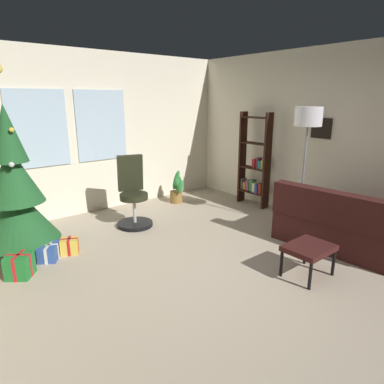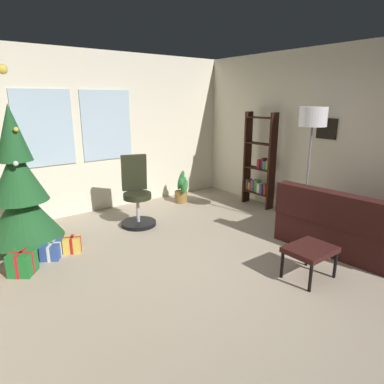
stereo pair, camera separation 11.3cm
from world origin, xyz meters
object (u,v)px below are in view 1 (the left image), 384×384
(gift_box_green, at_px, (20,266))
(bookshelf, at_px, (254,166))
(couch, at_px, (353,227))
(potted_plant, at_px, (177,190))
(holiday_tree, at_px, (15,194))
(office_chair, at_px, (133,198))
(floor_lamp, at_px, (308,124))
(gift_box_blue, at_px, (50,252))
(footstool, at_px, (309,250))
(gift_box_gold, at_px, (70,246))

(gift_box_green, xyz_separation_m, bookshelf, (4.15, 0.13, 0.62))
(bookshelf, bearing_deg, couch, -101.83)
(gift_box_green, height_order, bookshelf, bookshelf)
(gift_box_green, bearing_deg, potted_plant, 20.64)
(couch, height_order, gift_box_green, couch)
(holiday_tree, relative_size, office_chair, 2.11)
(floor_lamp, height_order, potted_plant, floor_lamp)
(gift_box_blue, height_order, floor_lamp, floor_lamp)
(footstool, height_order, gift_box_gold, footstool)
(bookshelf, bearing_deg, footstool, -125.94)
(gift_box_green, distance_m, potted_plant, 3.34)
(footstool, bearing_deg, gift_box_blue, 133.02)
(footstool, bearing_deg, holiday_tree, 130.59)
(footstool, bearing_deg, office_chair, 104.96)
(footstool, height_order, floor_lamp, floor_lamp)
(gift_box_gold, distance_m, floor_lamp, 3.77)
(gift_box_green, height_order, office_chair, office_chair)
(couch, distance_m, gift_box_green, 4.22)
(footstool, relative_size, gift_box_gold, 1.95)
(couch, height_order, gift_box_gold, couch)
(gift_box_green, xyz_separation_m, potted_plant, (3.12, 1.18, 0.11))
(couch, height_order, office_chair, office_chair)
(footstool, relative_size, office_chair, 0.48)
(gift_box_green, height_order, gift_box_blue, gift_box_green)
(footstool, relative_size, bookshelf, 0.31)
(holiday_tree, xyz_separation_m, gift_box_green, (-0.19, -0.70, -0.66))
(holiday_tree, distance_m, gift_box_gold, 0.95)
(gift_box_green, bearing_deg, bookshelf, 1.77)
(office_chair, bearing_deg, bookshelf, -12.19)
(gift_box_blue, height_order, potted_plant, potted_plant)
(couch, xyz_separation_m, potted_plant, (-0.58, 3.20, -0.06))
(footstool, bearing_deg, floor_lamp, 36.91)
(gift_box_gold, distance_m, gift_box_blue, 0.25)
(couch, distance_m, footstool, 1.14)
(holiday_tree, bearing_deg, gift_box_green, -105.53)
(couch, xyz_separation_m, footstool, (-1.14, -0.05, 0.02))
(gift_box_blue, distance_m, potted_plant, 2.87)
(gift_box_green, bearing_deg, holiday_tree, 74.47)
(gift_box_blue, height_order, bookshelf, bookshelf)
(office_chair, bearing_deg, gift_box_blue, -165.33)
(office_chair, bearing_deg, floor_lamp, -41.21)
(footstool, bearing_deg, gift_box_gold, 129.61)
(holiday_tree, bearing_deg, floor_lamp, -26.49)
(couch, height_order, floor_lamp, floor_lamp)
(gift_box_green, height_order, gift_box_gold, gift_box_green)
(bookshelf, bearing_deg, potted_plant, 134.65)
(floor_lamp, bearing_deg, couch, -97.98)
(gift_box_gold, height_order, office_chair, office_chair)
(couch, xyz_separation_m, gift_box_gold, (-3.05, 2.26, -0.20))
(office_chair, relative_size, potted_plant, 1.76)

